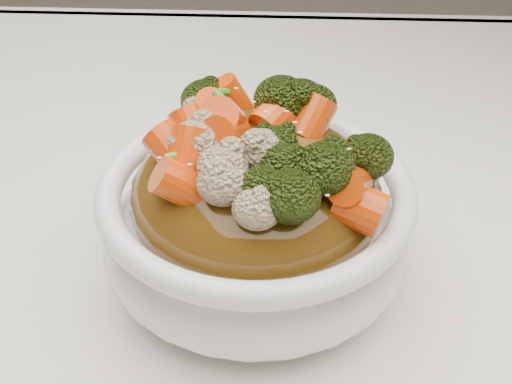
# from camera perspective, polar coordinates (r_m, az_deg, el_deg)

# --- Properties ---
(tablecloth) EXTENTS (1.20, 0.80, 0.04)m
(tablecloth) POSITION_cam_1_polar(r_m,az_deg,el_deg) (0.56, -4.46, -3.97)
(tablecloth) COLOR white
(tablecloth) RESTS_ON dining_table
(bowl) EXTENTS (0.24, 0.24, 0.08)m
(bowl) POSITION_cam_1_polar(r_m,az_deg,el_deg) (0.48, -0.00, -2.96)
(bowl) COLOR white
(bowl) RESTS_ON tablecloth
(sauce_base) EXTENTS (0.19, 0.19, 0.09)m
(sauce_base) POSITION_cam_1_polar(r_m,az_deg,el_deg) (0.46, 0.00, -0.28)
(sauce_base) COLOR #52340E
(sauce_base) RESTS_ON bowl
(carrots) EXTENTS (0.19, 0.19, 0.05)m
(carrots) POSITION_cam_1_polar(r_m,az_deg,el_deg) (0.43, 0.00, 6.05)
(carrots) COLOR #D74107
(carrots) RESTS_ON sauce_base
(broccoli) EXTENTS (0.19, 0.19, 0.04)m
(broccoli) POSITION_cam_1_polar(r_m,az_deg,el_deg) (0.43, 0.00, 5.94)
(broccoli) COLOR black
(broccoli) RESTS_ON sauce_base
(cauliflower) EXTENTS (0.19, 0.19, 0.03)m
(cauliflower) POSITION_cam_1_polar(r_m,az_deg,el_deg) (0.43, 0.00, 5.72)
(cauliflower) COLOR #C9AF89
(cauliflower) RESTS_ON sauce_base
(scallions) EXTENTS (0.14, 0.14, 0.02)m
(scallions) POSITION_cam_1_polar(r_m,az_deg,el_deg) (0.43, -0.00, 6.16)
(scallions) COLOR #409622
(scallions) RESTS_ON sauce_base
(sesame_seeds) EXTENTS (0.17, 0.17, 0.01)m
(sesame_seeds) POSITION_cam_1_polar(r_m,az_deg,el_deg) (0.43, -0.00, 6.16)
(sesame_seeds) COLOR #F6E6AE
(sesame_seeds) RESTS_ON sauce_base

